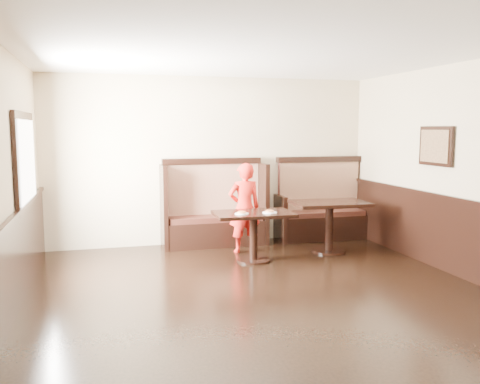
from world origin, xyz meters
name	(u,v)px	position (x,y,z in m)	size (l,w,h in m)	color
ground	(281,312)	(0.00, 0.00, 0.00)	(7.00, 7.00, 0.00)	black
room_shell	(247,246)	(-0.30, 0.28, 0.67)	(7.00, 7.00, 7.00)	#CAB692
booth_main	(214,214)	(0.00, 3.30, 0.53)	(1.75, 0.72, 1.45)	black
booth_neighbor	(321,211)	(1.95, 3.29, 0.48)	(1.65, 0.72, 1.45)	black
table_main	(254,224)	(0.33, 2.09, 0.56)	(1.16, 0.74, 0.73)	black
table_neighbor	(329,214)	(1.65, 2.32, 0.60)	(1.19, 0.82, 0.80)	black
child	(244,208)	(0.35, 2.66, 0.71)	(0.51, 0.34, 1.41)	red
pizza_plate_left	(242,213)	(0.12, 2.00, 0.74)	(0.20, 0.20, 0.04)	white
pizza_plate_right	(270,212)	(0.54, 1.98, 0.74)	(0.21, 0.21, 0.04)	white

